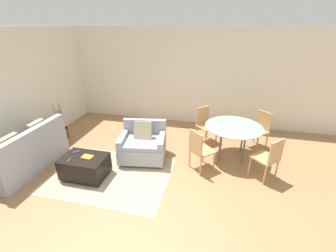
% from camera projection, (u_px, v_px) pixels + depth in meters
% --- Properties ---
extents(ground_plane, '(20.00, 20.00, 0.00)m').
position_uv_depth(ground_plane, '(144.00, 212.00, 3.66)').
color(ground_plane, '#A3754C').
extents(wall_back, '(12.00, 0.06, 2.75)m').
position_uv_depth(wall_back, '(185.00, 77.00, 6.49)').
color(wall_back, white).
rests_on(wall_back, ground_plane).
extents(wall_left, '(0.06, 12.00, 2.75)m').
position_uv_depth(wall_left, '(21.00, 92.00, 5.12)').
color(wall_left, white).
rests_on(wall_left, ground_plane).
extents(area_rug, '(2.38, 1.72, 0.01)m').
position_uv_depth(area_rug, '(111.00, 175.00, 4.56)').
color(area_rug, tan).
rests_on(area_rug, ground_plane).
extents(couch, '(0.91, 1.74, 0.93)m').
position_uv_depth(couch, '(24.00, 155.00, 4.66)').
color(couch, '#999EA8').
rests_on(couch, ground_plane).
extents(armchair, '(1.10, 0.97, 0.86)m').
position_uv_depth(armchair, '(143.00, 145.00, 5.02)').
color(armchair, '#999EA8').
rests_on(armchair, ground_plane).
extents(ottoman, '(0.84, 0.60, 0.45)m').
position_uv_depth(ottoman, '(85.00, 166.00, 4.43)').
color(ottoman, black).
rests_on(ottoman, ground_plane).
extents(book_stack, '(0.22, 0.16, 0.02)m').
position_uv_depth(book_stack, '(87.00, 157.00, 4.34)').
color(book_stack, gold).
rests_on(book_stack, ottoman).
extents(tv_remote_primary, '(0.14, 0.14, 0.01)m').
position_uv_depth(tv_remote_primary, '(76.00, 152.00, 4.52)').
color(tv_remote_primary, '#333338').
rests_on(tv_remote_primary, ottoman).
extents(tv_remote_secondary, '(0.06, 0.14, 0.01)m').
position_uv_depth(tv_remote_secondary, '(69.00, 160.00, 4.25)').
color(tv_remote_secondary, '#333338').
rests_on(tv_remote_secondary, ottoman).
extents(potted_plant, '(0.32, 0.32, 1.09)m').
position_uv_depth(potted_plant, '(61.00, 129.00, 5.93)').
color(potted_plant, brown).
rests_on(potted_plant, ground_plane).
extents(dining_table, '(1.24, 1.24, 0.77)m').
position_uv_depth(dining_table, '(234.00, 129.00, 4.89)').
color(dining_table, '#8C9E99').
rests_on(dining_table, ground_plane).
extents(dining_chair_near_left, '(0.59, 0.59, 0.90)m').
position_uv_depth(dining_chair_near_left, '(199.00, 148.00, 4.52)').
color(dining_chair_near_left, tan).
rests_on(dining_chair_near_left, ground_plane).
extents(dining_chair_near_right, '(0.59, 0.59, 0.90)m').
position_uv_depth(dining_chair_near_right, '(270.00, 156.00, 4.24)').
color(dining_chair_near_right, tan).
rests_on(dining_chair_near_right, ground_plane).
extents(dining_chair_far_left, '(0.59, 0.59, 0.90)m').
position_uv_depth(dining_chair_far_left, '(205.00, 122.00, 5.69)').
color(dining_chair_far_left, tan).
rests_on(dining_chair_far_left, ground_plane).
extents(dining_chair_far_right, '(0.59, 0.59, 0.90)m').
position_uv_depth(dining_chair_far_right, '(260.00, 127.00, 5.42)').
color(dining_chair_far_right, tan).
rests_on(dining_chair_far_right, ground_plane).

